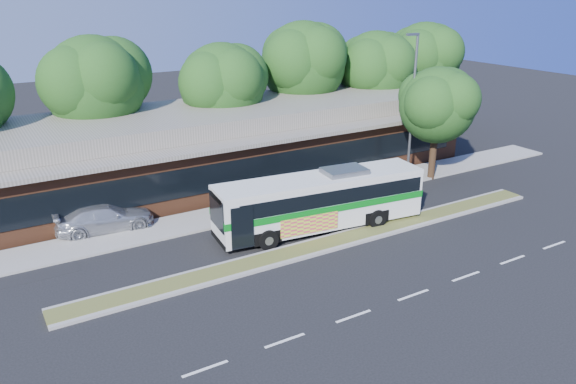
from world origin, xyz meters
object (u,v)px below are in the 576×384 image
lamp_post (412,103)px  sidewalk_tree (440,103)px  sedan (104,217)px  transit_bus (321,197)px

lamp_post → sidewalk_tree: bearing=-18.3°
lamp_post → sedan: 19.12m
transit_bus → sedan: (-9.49, 5.41, -1.00)m
sedan → sidewalk_tree: sidewalk_tree is taller
lamp_post → sedan: bearing=174.5°
lamp_post → transit_bus: 10.28m
transit_bus → sedan: transit_bus is taller
transit_bus → sidewalk_tree: bearing=21.8°
transit_bus → sedan: bearing=156.6°
transit_bus → sidewalk_tree: sidewalk_tree is taller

